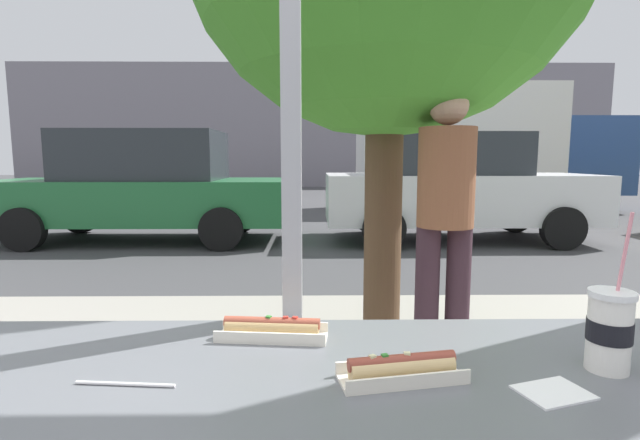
{
  "coord_description": "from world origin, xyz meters",
  "views": [
    {
      "loc": [
        0.06,
        -1.16,
        1.34
      ],
      "look_at": [
        0.11,
        2.8,
        0.83
      ],
      "focal_mm": 26.66,
      "sensor_mm": 36.0,
      "label": 1
    }
  ],
  "objects": [
    {
      "name": "ground_plane",
      "position": [
        0.0,
        8.0,
        0.0
      ],
      "size": [
        60.0,
        60.0,
        0.0
      ],
      "primitive_type": "plane",
      "color": "#424244"
    },
    {
      "name": "sidewalk_strip",
      "position": [
        0.0,
        1.6,
        0.06
      ],
      "size": [
        16.0,
        2.8,
        0.11
      ],
      "primitive_type": "cube",
      "color": "#9E998E",
      "rests_on": "ground"
    },
    {
      "name": "building_facade_far",
      "position": [
        0.0,
        21.95,
        2.86
      ],
      "size": [
        28.0,
        1.2,
        5.73
      ],
      "primitive_type": "cube",
      "color": "gray",
      "rests_on": "ground"
    },
    {
      "name": "soda_cup_left",
      "position": [
        0.64,
        -0.26,
        1.01
      ],
      "size": [
        0.09,
        0.09,
        0.32
      ],
      "color": "white",
      "rests_on": "window_counter"
    },
    {
      "name": "hotdog_tray_near",
      "position": [
        0.22,
        -0.3,
        0.94
      ],
      "size": [
        0.25,
        0.13,
        0.05
      ],
      "color": "silver",
      "rests_on": "window_counter"
    },
    {
      "name": "hotdog_tray_far",
      "position": [
        -0.04,
        -0.09,
        0.94
      ],
      "size": [
        0.26,
        0.11,
        0.05
      ],
      "color": "silver",
      "rests_on": "window_counter"
    },
    {
      "name": "loose_straw",
      "position": [
        -0.29,
        -0.32,
        0.92
      ],
      "size": [
        0.19,
        0.02,
        0.01
      ],
      "primitive_type": "cylinder",
      "rotation": [
        0.0,
        1.57,
        -0.09
      ],
      "color": "white",
      "rests_on": "window_counter"
    },
    {
      "name": "napkin_wrapper",
      "position": [
        0.49,
        -0.36,
        0.92
      ],
      "size": [
        0.14,
        0.12,
        0.0
      ],
      "primitive_type": "cube",
      "rotation": [
        0.0,
        0.0,
        0.31
      ],
      "color": "white",
      "rests_on": "window_counter"
    },
    {
      "name": "parked_car_green",
      "position": [
        -2.7,
        6.55,
        0.89
      ],
      "size": [
        4.63,
        1.9,
        1.78
      ],
      "color": "#236B38",
      "rests_on": "ground"
    },
    {
      "name": "parked_car_white",
      "position": [
        2.36,
        6.55,
        0.88
      ],
      "size": [
        4.27,
        1.89,
        1.74
      ],
      "color": "silver",
      "rests_on": "ground"
    },
    {
      "name": "box_truck",
      "position": [
        4.35,
        11.18,
        1.68
      ],
      "size": [
        6.6,
        2.44,
        3.14
      ],
      "color": "silver",
      "rests_on": "ground"
    },
    {
      "name": "pedestrian",
      "position": [
        0.8,
        1.52,
        1.05
      ],
      "size": [
        0.32,
        0.32,
        1.63
      ],
      "color": "#39242D",
      "rests_on": "sidewalk_strip"
    }
  ]
}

